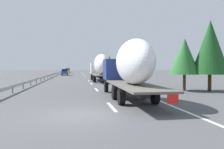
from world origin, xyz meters
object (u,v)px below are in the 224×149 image
at_px(car_blue_sedan, 65,72).
at_px(road_sign, 104,68).
at_px(truck_lead, 100,66).
at_px(truck_trailing, 129,67).
at_px(car_yellow_coupe, 68,71).

distance_m(car_blue_sedan, road_sign, 12.18).
bearing_deg(car_blue_sedan, road_sign, -122.59).
xyz_separation_m(truck_lead, road_sign, (21.62, -3.10, -0.34)).
bearing_deg(truck_lead, truck_trailing, -180.00).
distance_m(car_yellow_coupe, car_blue_sedan, 26.41).
bearing_deg(truck_lead, car_yellow_coupe, 7.67).
relative_size(truck_trailing, road_sign, 4.35).
relative_size(truck_trailing, car_yellow_coupe, 3.13).
relative_size(truck_lead, car_yellow_coupe, 3.12).
xyz_separation_m(truck_lead, car_yellow_coupe, (54.55, 7.35, -1.57)).
distance_m(truck_trailing, car_yellow_coupe, 75.40).
bearing_deg(road_sign, car_blue_sedan, 57.41).
bearing_deg(car_blue_sedan, truck_lead, -165.83).
height_order(car_yellow_coupe, road_sign, road_sign).
distance_m(truck_lead, car_blue_sedan, 29.07).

